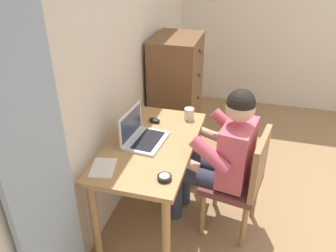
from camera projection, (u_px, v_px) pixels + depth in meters
The scene contains 11 objects.
wall_back at pixel (114, 57), 2.56m from camera, with size 4.80×0.05×2.50m, color beige.
curtain_panel at pixel (37, 165), 1.66m from camera, with size 0.49×0.03×2.15m, color #8EA3B7.
desk at pixel (151, 156), 2.53m from camera, with size 1.10×0.61×0.73m.
dresser at pixel (176, 95), 3.51m from camera, with size 0.59×0.47×1.21m.
chair at pixel (242, 179), 2.51m from camera, with size 0.48×0.47×0.86m.
person_seated at pixel (220, 153), 2.49m from camera, with size 0.60×0.63×1.18m.
laptop at pixel (141, 135), 2.47m from camera, with size 0.36×0.28×0.24m.
computer_mouse at pixel (155, 120), 2.74m from camera, with size 0.06×0.10×0.03m, color black.
desk_clock at pixel (165, 178), 2.10m from camera, with size 0.09×0.09×0.03m.
notebook_pad at pixel (103, 168), 2.20m from camera, with size 0.21×0.15×0.01m, color silver.
coffee_mug at pixel (189, 114), 2.77m from camera, with size 0.12×0.08×0.09m.
Camera 1 is at (-2.29, 1.16, 2.06)m, focal length 36.57 mm.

